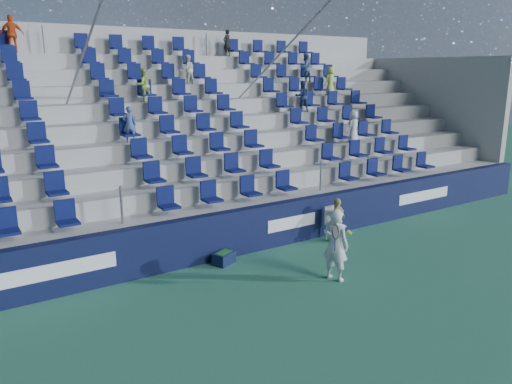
# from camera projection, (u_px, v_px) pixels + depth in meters

# --- Properties ---
(ground) EXTENTS (70.00, 70.00, 0.00)m
(ground) POSITION_uv_depth(u_px,v_px,m) (320.00, 297.00, 10.59)
(ground) COLOR #307254
(ground) RESTS_ON ground
(sponsor_wall) EXTENTS (24.00, 0.32, 1.20)m
(sponsor_wall) POSITION_uv_depth(u_px,v_px,m) (242.00, 231.00, 13.01)
(sponsor_wall) COLOR #0E1436
(sponsor_wall) RESTS_ON ground
(grandstand) EXTENTS (24.00, 8.17, 6.63)m
(grandstand) POSITION_uv_depth(u_px,v_px,m) (163.00, 148.00, 16.79)
(grandstand) COLOR #A5A59F
(grandstand) RESTS_ON ground
(tennis_player) EXTENTS (0.70, 0.72, 1.69)m
(tennis_player) POSITION_uv_depth(u_px,v_px,m) (336.00, 245.00, 11.30)
(tennis_player) COLOR silver
(tennis_player) RESTS_ON ground
(line_judge_chair) EXTENTS (0.47, 0.48, 0.98)m
(line_judge_chair) POSITION_uv_depth(u_px,v_px,m) (333.00, 221.00, 14.05)
(line_judge_chair) COLOR white
(line_judge_chair) RESTS_ON ground
(line_judge) EXTENTS (0.79, 0.51, 1.25)m
(line_judge) POSITION_uv_depth(u_px,v_px,m) (337.00, 220.00, 13.91)
(line_judge) COLOR tan
(line_judge) RESTS_ON ground
(ball_bin) EXTENTS (0.64, 0.55, 0.31)m
(ball_bin) POSITION_uv_depth(u_px,v_px,m) (224.00, 257.00, 12.38)
(ball_bin) COLOR #0E1533
(ball_bin) RESTS_ON ground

